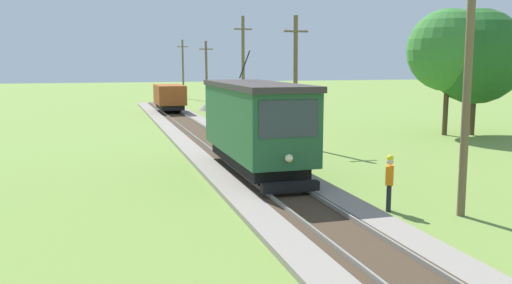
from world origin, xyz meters
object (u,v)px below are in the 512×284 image
object	(u,v)px
gravel_pile	(209,105)
utility_pole_mid	(295,80)
tree_right_near	(449,50)
red_tram	(255,123)
track_worker	(389,180)
freight_car	(170,97)
tree_left_far	(476,57)
utility_pole_near_tram	(468,80)
utility_pole_horizon	(183,68)
utility_pole_distant	(206,74)
utility_pole_far	(243,69)

from	to	relation	value
gravel_pile	utility_pole_mid	bearing A→B (deg)	-89.45
utility_pole_mid	tree_right_near	bearing A→B (deg)	7.18
red_tram	track_worker	bearing A→B (deg)	-67.30
freight_car	gravel_pile	distance (m)	5.08
tree_right_near	tree_left_far	distance (m)	1.80
red_tram	freight_car	bearing A→B (deg)	90.01
freight_car	utility_pole_near_tram	bearing A→B (deg)	-82.79
utility_pole_mid	utility_pole_horizon	world-z (taller)	utility_pole_horizon
gravel_pile	tree_left_far	distance (m)	26.15
utility_pole_distant	gravel_pile	size ratio (longest dim) A/B	2.94
utility_pole_near_tram	utility_pole_horizon	world-z (taller)	utility_pole_near_tram
red_tram	utility_pole_distant	distance (m)	33.15
freight_car	utility_pole_horizon	size ratio (longest dim) A/B	0.68
freight_car	track_worker	distance (m)	34.00
utility_pole_horizon	tree_right_near	xyz separation A→B (m)	(10.80, -40.25, 1.50)
utility_pole_near_tram	gravel_pile	bearing A→B (deg)	90.34
utility_pole_far	tree_right_near	world-z (taller)	utility_pole_far
utility_pole_far	gravel_pile	distance (m)	12.59
utility_pole_mid	utility_pole_horizon	size ratio (longest dim) A/B	0.94
tree_left_far	utility_pole_far	bearing A→B (deg)	140.29
utility_pole_distant	tree_left_far	xyz separation A→B (m)	(12.48, -24.82, 1.50)
utility_pole_far	track_worker	bearing A→B (deg)	-94.32
utility_pole_distant	tree_left_far	size ratio (longest dim) A/B	0.85
tree_right_near	utility_pole_mid	bearing A→B (deg)	-172.82
utility_pole_horizon	red_tram	bearing A→B (deg)	-95.17
utility_pole_far	freight_car	bearing A→B (deg)	115.19
red_tram	utility_pole_horizon	xyz separation A→B (m)	(4.42, 48.77, 1.70)
freight_car	utility_pole_near_tram	xyz separation A→B (m)	(4.42, -34.93, 2.55)
utility_pole_near_tram	utility_pole_mid	xyz separation A→B (m)	(0.00, 14.32, -0.42)
freight_car	utility_pole_mid	bearing A→B (deg)	-77.90
utility_pole_mid	freight_car	bearing A→B (deg)	102.10
utility_pole_far	gravel_pile	bearing A→B (deg)	91.05
red_tram	gravel_pile	size ratio (longest dim) A/B	3.69
utility_pole_far	tree_left_far	world-z (taller)	utility_pole_far
utility_pole_distant	tree_left_far	distance (m)	27.82
freight_car	utility_pole_near_tram	world-z (taller)	utility_pole_near_tram
utility_pole_near_tram	utility_pole_mid	size ratio (longest dim) A/B	1.12
tree_right_near	utility_pole_horizon	bearing A→B (deg)	105.01
utility_pole_far	red_tram	bearing A→B (deg)	-103.51
utility_pole_near_tram	utility_pole_far	world-z (taller)	utility_pole_far
utility_pole_mid	utility_pole_distant	distance (m)	25.67
utility_pole_mid	red_tram	bearing A→B (deg)	-121.68
utility_pole_mid	gravel_pile	size ratio (longest dim) A/B	3.10
red_tram	utility_pole_near_tram	distance (m)	8.63
gravel_pile	red_tram	bearing A→B (deg)	-97.85
utility_pole_mid	utility_pole_distant	xyz separation A→B (m)	(-0.00, 25.67, -0.18)
red_tram	utility_pole_far	bearing A→B (deg)	76.49
utility_pole_far	track_worker	xyz separation A→B (m)	(-1.85, -24.51, -3.15)
tree_left_far	freight_car	bearing A→B (deg)	130.54
utility_pole_mid	gravel_pile	xyz separation A→B (m)	(-0.22, 23.27, -3.16)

